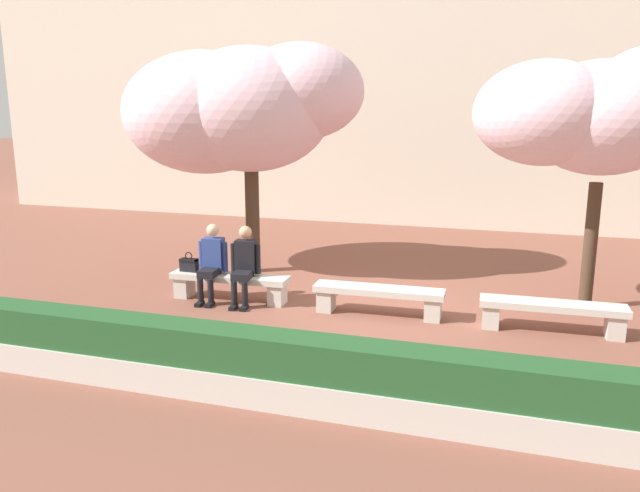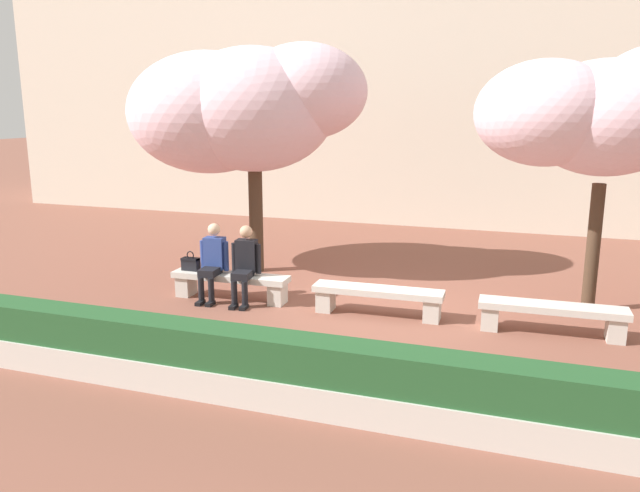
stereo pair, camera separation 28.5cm
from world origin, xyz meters
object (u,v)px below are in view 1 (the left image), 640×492
(handbag, at_px, (189,264))
(cherry_tree_secondary, at_px, (609,112))
(person_seated_left, at_px, (212,260))
(cherry_tree_main, at_px, (240,108))
(stone_bench_center, at_px, (552,312))
(stone_bench_west_end, at_px, (230,282))
(person_seated_right, at_px, (244,262))
(stone_bench_near_west, at_px, (378,296))

(handbag, relative_size, cherry_tree_secondary, 0.08)
(handbag, distance_m, cherry_tree_secondary, 7.13)
(person_seated_left, distance_m, cherry_tree_main, 3.20)
(cherry_tree_main, bearing_deg, cherry_tree_secondary, -5.24)
(stone_bench_center, bearing_deg, stone_bench_west_end, 180.00)
(stone_bench_center, bearing_deg, cherry_tree_main, 161.30)
(stone_bench_west_end, xyz_separation_m, handbag, (-0.75, -0.01, 0.27))
(cherry_tree_secondary, bearing_deg, stone_bench_center, -116.13)
(person_seated_left, bearing_deg, person_seated_right, 0.03)
(cherry_tree_main, relative_size, cherry_tree_secondary, 1.12)
(stone_bench_near_west, relative_size, cherry_tree_main, 0.44)
(stone_bench_west_end, relative_size, stone_bench_center, 1.00)
(person_seated_right, height_order, handbag, person_seated_right)
(stone_bench_near_west, height_order, cherry_tree_secondary, cherry_tree_secondary)
(person_seated_left, height_order, handbag, person_seated_left)
(handbag, height_order, cherry_tree_secondary, cherry_tree_secondary)
(stone_bench_west_end, relative_size, person_seated_right, 1.59)
(stone_bench_west_end, xyz_separation_m, stone_bench_center, (5.11, 0.00, 0.00))
(stone_bench_west_end, bearing_deg, handbag, -179.12)
(stone_bench_west_end, xyz_separation_m, person_seated_left, (-0.29, -0.05, 0.39))
(stone_bench_near_west, relative_size, person_seated_left, 1.59)
(handbag, bearing_deg, stone_bench_west_end, 0.88)
(handbag, xyz_separation_m, cherry_tree_main, (0.13, 1.95, 2.60))
(person_seated_left, height_order, person_seated_right, same)
(stone_bench_west_end, xyz_separation_m, cherry_tree_main, (-0.62, 1.94, 2.87))
(handbag, bearing_deg, person_seated_left, -5.24)
(person_seated_left, distance_m, cherry_tree_secondary, 6.68)
(stone_bench_near_west, height_order, person_seated_right, person_seated_right)
(stone_bench_near_west, height_order, handbag, handbag)
(stone_bench_near_west, xyz_separation_m, person_seated_left, (-2.85, -0.05, 0.39))
(stone_bench_west_end, relative_size, cherry_tree_secondary, 0.49)
(stone_bench_center, height_order, handbag, handbag)
(stone_bench_west_end, distance_m, person_seated_right, 0.50)
(stone_bench_near_west, xyz_separation_m, stone_bench_center, (2.56, 0.00, 0.00))
(cherry_tree_main, bearing_deg, handbag, -93.74)
(stone_bench_west_end, distance_m, stone_bench_near_west, 2.56)
(person_seated_right, bearing_deg, stone_bench_west_end, 170.18)
(stone_bench_west_end, relative_size, stone_bench_near_west, 1.00)
(stone_bench_west_end, height_order, stone_bench_center, same)
(stone_bench_near_west, bearing_deg, handbag, -179.80)
(person_seated_right, height_order, cherry_tree_secondary, cherry_tree_secondary)
(stone_bench_center, height_order, cherry_tree_main, cherry_tree_main)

